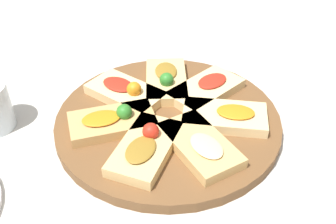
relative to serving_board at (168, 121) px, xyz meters
The scene contains 9 objects.
ground_plane 0.01m from the serving_board, ahead, with size 3.00×3.00×0.00m, color beige.
serving_board is the anchor object (origin of this frame).
focaccia_slice_0 0.11m from the serving_board, 133.74° to the right, with size 0.17×0.17×0.04m.
focaccia_slice_1 0.11m from the serving_board, 82.41° to the right, with size 0.10×0.17×0.03m.
focaccia_slice_2 0.11m from the serving_board, 30.63° to the right, with size 0.18×0.15×0.03m.
focaccia_slice_3 0.11m from the serving_board, 20.90° to the left, with size 0.18×0.13×0.03m.
focaccia_slice_4 0.11m from the serving_board, 69.12° to the left, with size 0.13×0.18×0.04m.
focaccia_slice_5 0.11m from the serving_board, 120.68° to the left, with size 0.15×0.18×0.04m.
focaccia_slice_6 0.11m from the serving_board, behind, with size 0.16×0.10×0.04m.
Camera 1 is at (-0.23, -0.55, 0.49)m, focal length 42.00 mm.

